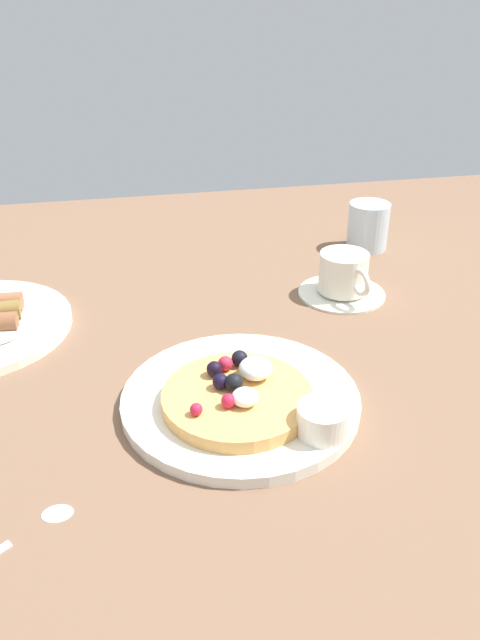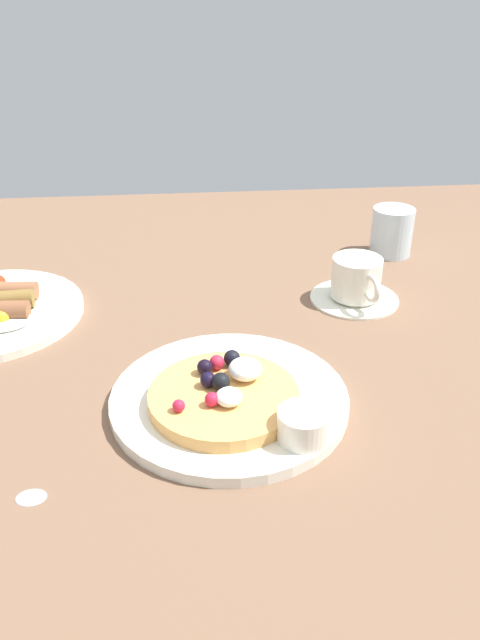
{
  "view_description": "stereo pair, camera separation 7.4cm",
  "coord_description": "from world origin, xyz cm",
  "px_view_note": "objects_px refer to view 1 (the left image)",
  "views": [
    {
      "loc": [
        -7.23,
        -67.45,
        41.9
      ],
      "look_at": [
        6.55,
        -1.01,
        4.0
      ],
      "focal_mm": 34.88,
      "sensor_mm": 36.0,
      "label": 1
    },
    {
      "loc": [
        0.07,
        -68.55,
        41.9
      ],
      "look_at": [
        6.55,
        -1.01,
        4.0
      ],
      "focal_mm": 34.88,
      "sensor_mm": 36.0,
      "label": 2
    }
  ],
  "objects_px": {
    "coffee_saucer": "(341,292)",
    "teaspoon": "(23,533)",
    "pancake_plate": "(241,399)",
    "coffee_cup": "(344,272)",
    "syrup_ramekin": "(322,420)",
    "water_glass": "(368,226)"
  },
  "relations": [
    {
      "from": "pancake_plate",
      "to": "coffee_saucer",
      "type": "relative_size",
      "value": 2.05
    },
    {
      "from": "coffee_saucer",
      "to": "teaspoon",
      "type": "distance_m",
      "value": 0.57
    },
    {
      "from": "pancake_plate",
      "to": "syrup_ramekin",
      "type": "distance_m",
      "value": 0.11
    },
    {
      "from": "pancake_plate",
      "to": "coffee_cup",
      "type": "bearing_deg",
      "value": 48.86
    },
    {
      "from": "pancake_plate",
      "to": "water_glass",
      "type": "xyz_separation_m",
      "value": [
        0.31,
        0.4,
        0.03
      ]
    },
    {
      "from": "teaspoon",
      "to": "water_glass",
      "type": "relative_size",
      "value": 1.59
    },
    {
      "from": "coffee_saucer",
      "to": "teaspoon",
      "type": "height_order",
      "value": "coffee_saucer"
    },
    {
      "from": "coffee_saucer",
      "to": "teaspoon",
      "type": "bearing_deg",
      "value": -138.15
    },
    {
      "from": "teaspoon",
      "to": "syrup_ramekin",
      "type": "bearing_deg",
      "value": 12.44
    },
    {
      "from": "coffee_cup",
      "to": "water_glass",
      "type": "relative_size",
      "value": 1.27
    },
    {
      "from": "syrup_ramekin",
      "to": "coffee_cup",
      "type": "height_order",
      "value": "coffee_cup"
    },
    {
      "from": "pancake_plate",
      "to": "water_glass",
      "type": "bearing_deg",
      "value": 52.38
    },
    {
      "from": "coffee_saucer",
      "to": "syrup_ramekin",
      "type": "bearing_deg",
      "value": -113.36
    },
    {
      "from": "syrup_ramekin",
      "to": "coffee_cup",
      "type": "xyz_separation_m",
      "value": [
        0.14,
        0.31,
        0.01
      ]
    },
    {
      "from": "pancake_plate",
      "to": "coffee_cup",
      "type": "distance_m",
      "value": 0.31
    },
    {
      "from": "coffee_cup",
      "to": "teaspoon",
      "type": "distance_m",
      "value": 0.57
    },
    {
      "from": "pancake_plate",
      "to": "teaspoon",
      "type": "xyz_separation_m",
      "value": [
        -0.22,
        -0.14,
        -0.0
      ]
    },
    {
      "from": "coffee_cup",
      "to": "syrup_ramekin",
      "type": "bearing_deg",
      "value": -113.54
    },
    {
      "from": "coffee_cup",
      "to": "coffee_saucer",
      "type": "bearing_deg",
      "value": 102.06
    },
    {
      "from": "pancake_plate",
      "to": "teaspoon",
      "type": "bearing_deg",
      "value": -146.77
    },
    {
      "from": "pancake_plate",
      "to": "teaspoon",
      "type": "height_order",
      "value": "pancake_plate"
    },
    {
      "from": "syrup_ramekin",
      "to": "water_glass",
      "type": "xyz_separation_m",
      "value": [
        0.24,
        0.48,
        0.01
      ]
    }
  ]
}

